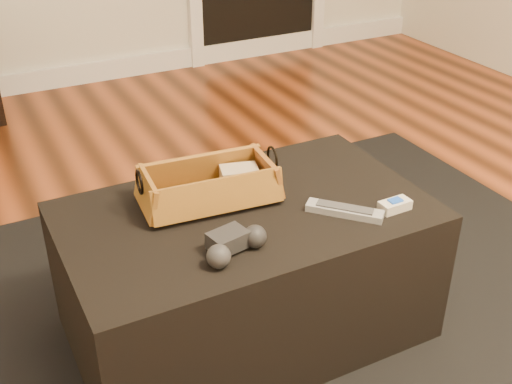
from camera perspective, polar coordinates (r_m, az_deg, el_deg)
name	(u,v)px	position (r m, az deg, el deg)	size (l,w,h in m)	color
baseboard	(63,77)	(4.01, -16.75, 9.80)	(5.00, 0.04, 0.12)	white
area_rug	(255,339)	(1.97, -0.12, -12.92)	(2.60, 2.00, 0.01)	black
ottoman	(247,272)	(1.87, -0.83, -7.10)	(1.00, 0.60, 0.42)	black
tv_remote	(204,197)	(1.76, -4.62, -0.48)	(0.20, 0.04, 0.02)	black
cloth_bundle	(239,177)	(1.82, -1.49, 1.35)	(0.11, 0.07, 0.06)	tan
wicker_basket	(209,187)	(1.77, -4.20, 0.44)	(0.40, 0.23, 0.13)	brown
game_controller	(234,244)	(1.56, -2.00, -4.62)	(0.19, 0.13, 0.06)	black
silver_remote	(345,211)	(1.74, 7.89, -1.64)	(0.18, 0.18, 0.02)	#9FA1A6
cream_gadget	(395,205)	(1.78, 12.24, -1.16)	(0.09, 0.05, 0.03)	beige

